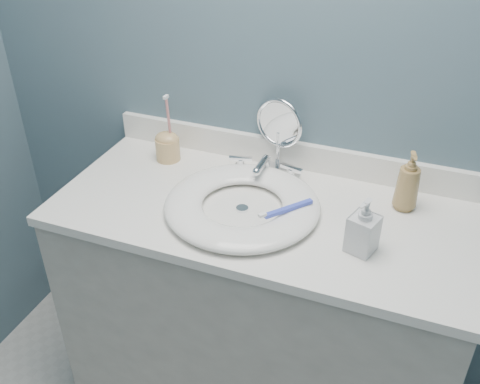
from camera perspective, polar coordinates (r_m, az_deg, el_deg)
The scene contains 12 objects.
back_wall at distance 1.64m, azimuth 5.81°, elevation 12.71°, with size 2.20×0.02×2.40m, color #49626E.
vanity_cabinet at distance 1.85m, azimuth 2.02°, elevation -13.34°, with size 1.20×0.55×0.85m, color #B7B3A8.
countertop at distance 1.57m, azimuth 2.33°, elevation -2.15°, with size 1.22×0.57×0.03m, color white.
backsplash at distance 1.75m, azimuth 5.20°, elevation 4.11°, with size 1.22×0.02×0.09m, color white.
basin at distance 1.54m, azimuth 0.23°, elevation -1.33°, with size 0.45×0.45×0.04m, color white, non-canonical shape.
drain at distance 1.55m, azimuth 0.23°, elevation -1.79°, with size 0.04×0.04×0.01m, color silver.
faucet at distance 1.69m, azimuth 2.61°, elevation 2.43°, with size 0.25×0.13×0.07m.
makeup_mirror at distance 1.69m, azimuth 4.16°, elevation 6.49°, with size 0.16×0.09×0.24m.
soap_bottle_amber at distance 1.58m, azimuth 17.51°, elevation 1.10°, with size 0.07×0.07×0.18m, color olive.
soap_bottle_clear at distance 1.39m, azimuth 13.07°, elevation -3.53°, with size 0.07×0.07×0.16m, color silver.
toothbrush_holder at distance 1.79m, azimuth -7.74°, elevation 4.98°, with size 0.08×0.08×0.23m.
toothbrush_lying at distance 1.48m, azimuth 4.97°, elevation -1.85°, with size 0.12×0.14×0.02m.
Camera 1 is at (0.40, -0.24, 1.76)m, focal length 40.00 mm.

